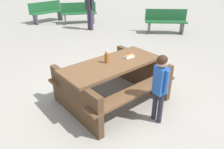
% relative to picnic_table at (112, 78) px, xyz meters
% --- Properties ---
extents(ground_plane, '(30.00, 30.00, 0.00)m').
position_rel_picnic_table_xyz_m(ground_plane, '(0.00, 0.00, -0.44)').
color(ground_plane, gray).
rests_on(ground_plane, ground).
extents(picnic_table, '(2.14, 1.88, 0.75)m').
position_rel_picnic_table_xyz_m(picnic_table, '(0.00, 0.00, 0.00)').
color(picnic_table, brown).
rests_on(picnic_table, ground).
extents(soda_bottle, '(0.07, 0.07, 0.23)m').
position_rel_picnic_table_xyz_m(soda_bottle, '(-0.08, 0.04, 0.41)').
color(soda_bottle, brown).
rests_on(soda_bottle, picnic_table).
extents(hotdog_tray, '(0.20, 0.15, 0.08)m').
position_rel_picnic_table_xyz_m(hotdog_tray, '(0.38, 0.11, 0.34)').
color(hotdog_tray, white).
rests_on(hotdog_tray, picnic_table).
extents(child_in_coat, '(0.20, 0.28, 1.14)m').
position_rel_picnic_table_xyz_m(child_in_coat, '(0.43, -0.84, 0.29)').
color(child_in_coat, '#262633').
rests_on(child_in_coat, ground).
extents(park_bench_near, '(1.53, 1.01, 0.85)m').
position_rel_picnic_table_xyz_m(park_bench_near, '(3.52, 3.39, 0.00)').
color(park_bench_near, '#1E592D').
rests_on(park_bench_near, ground).
extents(park_bench_mid, '(1.54, 0.92, 0.85)m').
position_rel_picnic_table_xyz_m(park_bench_mid, '(-0.29, 6.87, 0.00)').
color(park_bench_mid, '#1E592D').
rests_on(park_bench_mid, ground).
extents(park_bench_far, '(1.55, 0.66, 0.85)m').
position_rel_picnic_table_xyz_m(park_bench_far, '(0.96, 6.11, 0.00)').
color(park_bench_far, '#1E592D').
rests_on(park_bench_far, ground).
extents(bystander_adult, '(0.31, 0.40, 1.70)m').
position_rel_picnic_table_xyz_m(bystander_adult, '(1.09, 4.87, 0.64)').
color(bystander_adult, '#3F334C').
rests_on(bystander_adult, ground).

